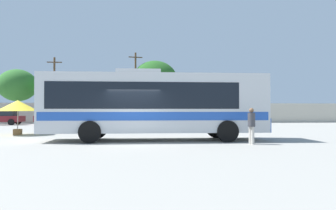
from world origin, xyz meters
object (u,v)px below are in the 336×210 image
at_px(parked_car_leftmost_maroon, 3,118).
at_px(utility_pole_near, 135,86).
at_px(coach_bus_silver_blue, 152,103).
at_px(attendant_by_bus_door, 251,124).
at_px(vendor_umbrella_near_gate_yellow, 18,106).
at_px(utility_pole_far, 54,88).
at_px(roadside_tree_right, 230,87).
at_px(roadside_tree_midright, 155,80).
at_px(roadside_tree_left, 17,85).
at_px(roadside_tree_midleft, 60,89).
at_px(parked_car_second_maroon, 56,117).
at_px(parked_car_third_maroon, 112,117).

bearing_deg(parked_car_leftmost_maroon, utility_pole_near, 27.10).
xyz_separation_m(coach_bus_silver_blue, utility_pole_near, (-1.04, 25.22, 2.78)).
xyz_separation_m(attendant_by_bus_door, vendor_umbrella_near_gate_yellow, (-12.51, 6.68, 0.86)).
bearing_deg(utility_pole_near, vendor_umbrella_near_gate_yellow, -108.86).
distance_m(utility_pole_far, roadside_tree_right, 22.02).
height_order(vendor_umbrella_near_gate_yellow, roadside_tree_midright, roadside_tree_midright).
height_order(roadside_tree_left, roadside_tree_midright, roadside_tree_midright).
height_order(utility_pole_far, roadside_tree_midleft, utility_pole_far).
relative_size(roadside_tree_left, roadside_tree_midleft, 1.10).
relative_size(vendor_umbrella_near_gate_yellow, parked_car_second_maroon, 0.57).
relative_size(parked_car_third_maroon, roadside_tree_right, 0.71).
xyz_separation_m(coach_bus_silver_blue, parked_car_second_maroon, (-9.24, 18.12, -1.13)).
relative_size(vendor_umbrella_near_gate_yellow, roadside_tree_midleft, 0.38).
bearing_deg(roadside_tree_midleft, roadside_tree_right, -8.63).
height_order(coach_bus_silver_blue, attendant_by_bus_door, coach_bus_silver_blue).
bearing_deg(coach_bus_silver_blue, parked_car_second_maroon, 117.03).
bearing_deg(roadside_tree_midright, roadside_tree_right, -12.32).
xyz_separation_m(coach_bus_silver_blue, roadside_tree_left, (-16.84, 28.32, 2.96)).
distance_m(attendant_by_bus_door, parked_car_second_maroon, 24.53).
height_order(roadside_tree_left, roadside_tree_right, roadside_tree_left).
distance_m(vendor_umbrella_near_gate_yellow, parked_car_second_maroon, 13.82).
bearing_deg(parked_car_leftmost_maroon, roadside_tree_left, 102.42).
relative_size(vendor_umbrella_near_gate_yellow, roadside_tree_right, 0.39).
height_order(parked_car_third_maroon, roadside_tree_right, roadside_tree_right).
bearing_deg(parked_car_third_maroon, parked_car_second_maroon, 178.86).
xyz_separation_m(parked_car_leftmost_maroon, roadside_tree_left, (-2.22, 10.06, 4.10)).
bearing_deg(roadside_tree_right, utility_pole_far, 179.20).
height_order(vendor_umbrella_near_gate_yellow, roadside_tree_right, roadside_tree_right).
bearing_deg(utility_pole_near, utility_pole_far, -172.82).
bearing_deg(roadside_tree_midleft, roadside_tree_midright, -5.75).
xyz_separation_m(attendant_by_bus_door, parked_car_third_maroon, (-7.78, 20.30, -0.14)).
xyz_separation_m(parked_car_third_maroon, roadside_tree_right, (14.51, 5.67, 3.70)).
bearing_deg(roadside_tree_midleft, roadside_tree_left, 167.46).
bearing_deg(attendant_by_bus_door, roadside_tree_midright, 95.78).
distance_m(coach_bus_silver_blue, parked_car_second_maroon, 20.37).
height_order(parked_car_leftmost_maroon, utility_pole_far, utility_pole_far).
distance_m(roadside_tree_midleft, roadside_tree_right, 22.27).
bearing_deg(coach_bus_silver_blue, parked_car_third_maroon, 100.78).
height_order(vendor_umbrella_near_gate_yellow, parked_car_third_maroon, vendor_umbrella_near_gate_yellow).
height_order(attendant_by_bus_door, roadside_tree_midleft, roadside_tree_midleft).
relative_size(parked_car_leftmost_maroon, parked_car_third_maroon, 0.91).
distance_m(coach_bus_silver_blue, utility_pole_far, 26.45).
bearing_deg(attendant_by_bus_door, utility_pole_far, 120.19).
relative_size(attendant_by_bus_door, roadside_tree_midright, 0.20).
height_order(parked_car_leftmost_maroon, parked_car_third_maroon, parked_car_third_maroon).
xyz_separation_m(coach_bus_silver_blue, roadside_tree_midright, (1.51, 25.76, 3.61)).
relative_size(parked_car_second_maroon, utility_pole_far, 0.53).
xyz_separation_m(vendor_umbrella_near_gate_yellow, parked_car_leftmost_maroon, (-6.47, 13.89, -1.02)).
distance_m(utility_pole_near, roadside_tree_midright, 2.74).
bearing_deg(coach_bus_silver_blue, roadside_tree_left, 120.74).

